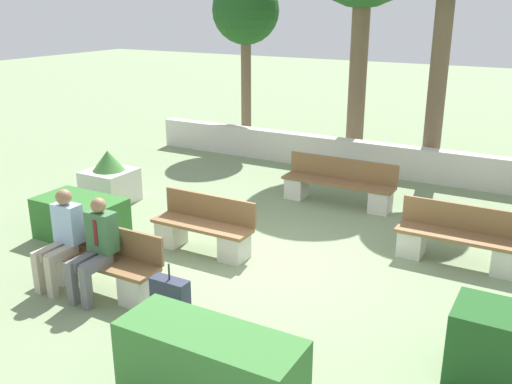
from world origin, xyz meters
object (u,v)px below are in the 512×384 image
Objects in this scene: bench_right_side at (338,187)px; bench_back at (203,231)px; bench_left_side at (458,242)px; bench_front at (101,267)px; suitcase at (171,302)px; person_seated_man at (96,244)px; tree_leftmost at (246,13)px; person_seated_woman at (61,234)px; planter_corner_left at (110,180)px.

bench_right_side and bench_back have the same top height.
bench_front is at bearing -139.58° from bench_left_side.
bench_front is at bearing -112.63° from bench_back.
suitcase is (0.87, -1.96, -0.02)m from bench_back.
person_seated_man is 0.30× the size of tree_leftmost.
tree_leftmost is at bearing 107.45° from person_seated_man.
bench_front is 0.82× the size of bench_right_side.
person_seated_woman is at bearing -141.85° from bench_left_side.
bench_front is 2.23× the size of suitcase.
planter_corner_left is (-2.84, 1.02, 0.12)m from bench_back.
person_seated_woman reaches higher than bench_right_side.
planter_corner_left is at bearing 141.28° from suitcase.
bench_left_side and bench_right_side have the same top height.
bench_right_side is at bearing 74.00° from person_seated_man.
bench_back is at bearing -65.15° from tree_leftmost.
person_seated_woman is at bearing -118.55° from bench_right_side.
tree_leftmost reaches higher than suitcase.
bench_right_side is at bearing 67.59° from person_seated_woman.
person_seated_man is at bearing 174.43° from suitcase.
bench_right_side is 4.37m from planter_corner_left.
suitcase is at bearing -38.72° from planter_corner_left.
bench_right_side is 0.50× the size of tree_leftmost.
bench_back is at bearing -114.41° from bench_right_side.
bench_right_side is at bearing 88.42° from suitcase.
tree_leftmost is at bearing 144.29° from bench_left_side.
suitcase is 0.18× the size of tree_leftmost.
bench_front is 0.99× the size of bench_left_side.
person_seated_woman is (-2.02, -4.90, 0.40)m from bench_right_side.
suitcase is at bearing -72.95° from bench_back.
person_seated_man is (0.08, -0.14, 0.40)m from bench_front.
bench_back is 1.22× the size of person_seated_woman.
tree_leftmost is (-2.55, 8.24, 3.07)m from bench_front.
planter_corner_left is 4.77m from suitcase.
bench_back reaches higher than suitcase.
person_seated_man is at bearing -49.39° from planter_corner_left.
bench_front and bench_left_side have the same top height.
suitcase is (1.35, -0.26, -0.03)m from bench_front.
planter_corner_left is at bearing 122.73° from person_seated_woman.
tree_leftmost is at bearing 103.55° from person_seated_woman.
person_seated_woman is (-1.01, -1.84, 0.42)m from bench_back.
bench_left_side is 0.41× the size of tree_leftmost.
person_seated_woman is 0.31× the size of tree_leftmost.
bench_right_side is 1.62× the size of person_seated_woman.
bench_left_side is 5.14m from person_seated_man.
bench_front is 0.41× the size of tree_leftmost.
planter_corner_left is at bearing 130.61° from person_seated_man.
person_seated_woman is 9.02m from tree_leftmost.
bench_left_side is at bearing -37.75° from tree_leftmost.
tree_leftmost reaches higher than bench_left_side.
bench_front is 0.69m from person_seated_woman.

